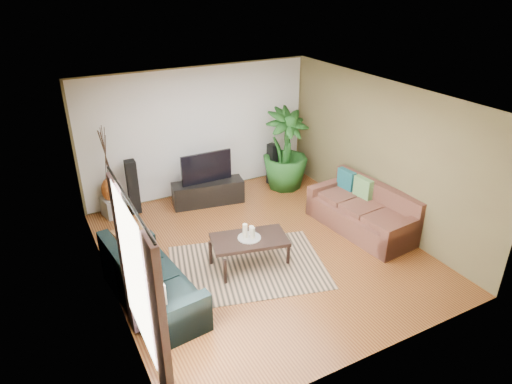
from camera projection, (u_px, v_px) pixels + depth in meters
floor at (261, 251)px, 7.93m from camera, size 5.50×5.50×0.00m
ceiling at (262, 97)px, 6.74m from camera, size 5.50×5.50×0.00m
wall_back at (199, 132)px, 9.52m from camera, size 5.00×0.00×5.00m
wall_front at (378, 269)px, 5.15m from camera, size 5.00×0.00×5.00m
wall_left at (103, 215)px, 6.28m from camera, size 0.00×5.50×5.50m
wall_right at (381, 154)px, 8.39m from camera, size 0.00×5.50×5.50m
backwall_panel at (199, 132)px, 9.51m from camera, size 4.90×0.00×4.90m
window_pane at (133, 273)px, 5.00m from camera, size 0.00×1.80×1.80m
curtain_near at (161, 333)px, 4.53m from camera, size 0.08×0.35×2.20m
curtain_far at (125, 257)px, 5.73m from camera, size 0.08×0.35×2.20m
curtain_rod at (128, 199)px, 4.62m from camera, size 0.03×1.90×0.03m
sofa_left at (152, 279)px, 6.51m from camera, size 1.08×2.08×0.85m
sofa_right at (362, 209)px, 8.41m from camera, size 1.13×2.15×0.85m
area_rug at (248, 267)px, 7.49m from camera, size 2.85×2.34×0.01m
coffee_table at (249, 251)px, 7.47m from camera, size 1.34×0.93×0.50m
candle_tray at (249, 238)px, 7.35m from camera, size 0.38×0.38×0.02m
candle_tall at (245, 231)px, 7.29m from camera, size 0.08×0.08×0.24m
candle_mid at (253, 233)px, 7.29m from camera, size 0.08×0.08×0.19m
candle_short at (251, 230)px, 7.39m from camera, size 0.08×0.08×0.15m
tv_stand at (208, 193)px, 9.43m from camera, size 1.51×0.68×0.48m
television at (207, 168)px, 9.21m from camera, size 1.07×0.06×0.63m
speaker_left at (133, 187)px, 8.96m from camera, size 0.21×0.23×1.10m
speaker_right at (272, 164)px, 10.22m from camera, size 0.21×0.23×0.95m
potted_plant at (285, 150)px, 9.88m from camera, size 1.11×1.11×1.77m
plant_pot at (284, 181)px, 10.21m from camera, size 0.33×0.33×0.25m
pedestal at (113, 206)px, 9.00m from camera, size 0.46×0.46×0.38m
vase at (111, 190)px, 8.84m from camera, size 0.35×0.35×0.49m
side_table at (132, 246)px, 7.58m from camera, size 0.59×0.59×0.53m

